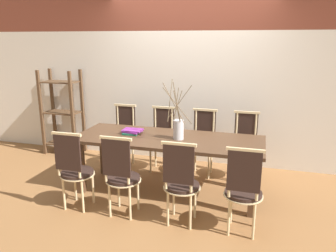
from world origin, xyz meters
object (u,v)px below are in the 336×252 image
(chair_near_center, at_px, (181,181))
(book_stack, at_px, (132,131))
(shelving_rack, at_px, (62,113))
(dining_table, at_px, (168,145))
(chair_far_center, at_px, (203,141))
(vase_centerpiece, at_px, (178,128))

(chair_near_center, relative_size, book_stack, 3.77)
(chair_near_center, distance_m, shelving_rack, 3.00)
(dining_table, bearing_deg, book_stack, 174.22)
(dining_table, distance_m, chair_far_center, 0.79)
(chair_near_center, bearing_deg, shelving_rack, 145.95)
(chair_near_center, relative_size, shelving_rack, 0.66)
(dining_table, relative_size, chair_far_center, 2.47)
(dining_table, relative_size, chair_near_center, 2.47)
(dining_table, bearing_deg, vase_centerpiece, -7.78)
(chair_far_center, distance_m, shelving_rack, 2.47)
(dining_table, bearing_deg, shelving_rack, 155.65)
(chair_near_center, relative_size, chair_far_center, 1.00)
(vase_centerpiece, distance_m, shelving_rack, 2.48)
(vase_centerpiece, relative_size, shelving_rack, 0.51)
(chair_far_center, bearing_deg, dining_table, 65.80)
(vase_centerpiece, bearing_deg, dining_table, 172.22)
(vase_centerpiece, relative_size, book_stack, 2.87)
(dining_table, height_order, chair_near_center, chair_near_center)
(chair_near_center, distance_m, chair_far_center, 1.41)
(dining_table, xyz_separation_m, book_stack, (-0.49, 0.05, 0.13))
(chair_near_center, distance_m, book_stack, 1.16)
(vase_centerpiece, height_order, shelving_rack, vase_centerpiece)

